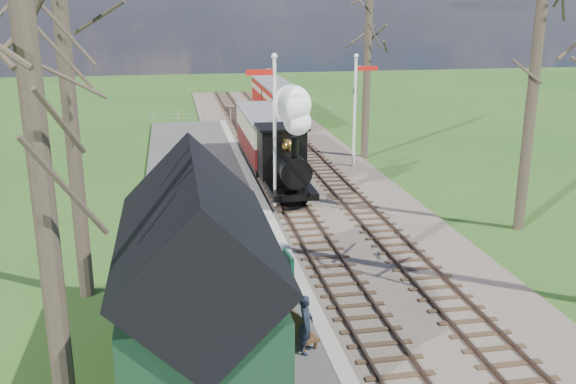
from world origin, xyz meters
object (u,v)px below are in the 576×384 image
(semaphore_far, at_px, (356,102))
(locomotive, at_px, (287,149))
(semaphore_near, at_px, (273,121))
(bench, at_px, (292,324))
(red_carriage_b, at_px, (270,95))
(person, at_px, (306,324))
(red_carriage_a, at_px, (283,106))
(station_shed, at_px, (198,286))
(coach, at_px, (266,135))
(sign_board, at_px, (289,274))

(semaphore_far, bearing_deg, locomotive, -131.91)
(semaphore_near, bearing_deg, bench, -96.79)
(semaphore_near, height_order, red_carriage_b, semaphore_near)
(semaphore_near, bearing_deg, person, -95.46)
(red_carriage_a, bearing_deg, red_carriage_b, 90.00)
(station_shed, height_order, semaphore_far, semaphore_far)
(semaphore_far, distance_m, person, 18.80)
(coach, relative_size, person, 5.42)
(red_carriage_a, distance_m, red_carriage_b, 5.50)
(coach, xyz_separation_m, sign_board, (-1.71, -15.66, -0.81))
(locomotive, distance_m, red_carriage_b, 21.62)
(station_shed, bearing_deg, sign_board, 53.70)
(station_shed, xyz_separation_m, red_carriage_b, (6.90, 34.57, -0.74))
(semaphore_far, height_order, coach, semaphore_far)
(coach, height_order, red_carriage_a, coach)
(semaphore_near, bearing_deg, red_carriage_a, 78.83)
(sign_board, bearing_deg, station_shed, -126.30)
(locomotive, bearing_deg, coach, 89.89)
(semaphore_far, xyz_separation_m, coach, (-4.37, 1.18, -1.73))
(person, bearing_deg, red_carriage_b, 13.29)
(red_carriage_a, height_order, red_carriage_b, same)
(red_carriage_b, xyz_separation_m, sign_board, (-4.31, -31.04, -0.70))
(red_carriage_b, bearing_deg, locomotive, -96.94)
(semaphore_far, bearing_deg, coach, 164.87)
(locomotive, distance_m, person, 12.88)
(station_shed, height_order, semaphore_near, semaphore_near)
(semaphore_far, distance_m, red_carriage_b, 16.76)
(semaphore_near, height_order, person, semaphore_near)
(semaphore_near, xyz_separation_m, red_carriage_b, (3.37, 22.56, -2.10))
(sign_board, height_order, person, person)
(locomotive, height_order, red_carriage_b, locomotive)
(red_carriage_a, bearing_deg, bench, -99.47)
(sign_board, bearing_deg, coach, 83.77)
(coach, relative_size, bench, 4.93)
(locomotive, distance_m, sign_board, 9.84)
(locomotive, xyz_separation_m, bench, (-2.06, -12.03, -1.62))
(locomotive, relative_size, person, 3.39)
(locomotive, bearing_deg, semaphore_far, 48.09)
(red_carriage_b, bearing_deg, semaphore_far, -83.89)
(sign_board, bearing_deg, red_carriage_a, 80.43)
(person, bearing_deg, red_carriage_a, 11.87)
(red_carriage_b, bearing_deg, semaphore_near, -98.49)
(red_carriage_a, bearing_deg, semaphore_near, -101.17)
(station_shed, bearing_deg, bench, 25.95)
(station_shed, height_order, red_carriage_a, station_shed)
(red_carriage_a, bearing_deg, semaphore_far, -80.89)
(coach, bearing_deg, person, -95.71)
(red_carriage_a, bearing_deg, person, -98.88)
(person, bearing_deg, sign_board, 17.68)
(semaphore_near, xyz_separation_m, red_carriage_a, (3.37, 17.06, -2.10))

